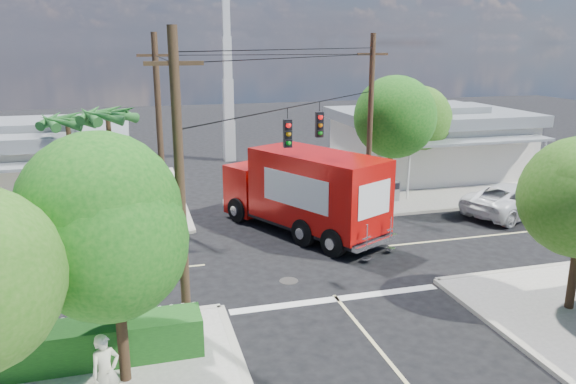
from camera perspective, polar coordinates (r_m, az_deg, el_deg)
name	(u,v)px	position (r m, az deg, el deg)	size (l,w,h in m)	color
ground	(301,255)	(23.46, 1.32, -6.41)	(120.00, 120.00, 0.00)	black
sidewalk_ne	(413,178)	(37.15, 12.58, 1.38)	(14.12, 14.12, 0.14)	gray
sidewalk_nw	(52,203)	(33.19, -22.81, -1.06)	(14.12, 14.12, 0.14)	gray
road_markings	(312,268)	(22.16, 2.44, -7.73)	(32.00, 32.00, 0.01)	beige
building_ne	(429,140)	(38.42, 14.16, 5.15)	(11.80, 10.20, 4.50)	silver
building_nw	(30,160)	(34.41, -24.72, 2.97)	(10.80, 10.20, 4.30)	beige
radio_tower	(228,84)	(41.58, -6.13, 10.84)	(0.80, 0.80, 17.00)	silver
tree_sw_front	(113,225)	(14.02, -17.32, -3.23)	(3.88, 3.78, 6.03)	#422D1C
tree_ne_front	(393,115)	(31.05, 10.60, 7.69)	(4.21, 4.14, 6.66)	#422D1C
tree_ne_back	(416,119)	(34.25, 12.88, 7.25)	(3.77, 3.66, 5.82)	#422D1C
palm_nw_front	(108,118)	(28.64, -17.84, 7.20)	(3.01, 3.08, 5.59)	#422D1C
palm_nw_back	(67,123)	(30.31, -21.50, 6.56)	(3.01, 3.08, 5.19)	#422D1C
utility_poles	(254,139)	(23.33, -3.50, 5.37)	(12.00, 10.68, 9.00)	#473321
picket_fence	(95,329)	(17.25, -18.98, -13.03)	(5.94, 0.06, 1.00)	silver
hedge_sw	(86,344)	(16.56, -19.83, -14.31)	(6.20, 1.20, 1.10)	#184417
vending_boxes	(382,191)	(31.02, 9.52, 0.06)	(1.90, 0.50, 1.10)	#AD1811
delivery_truck	(304,192)	(25.60, 1.68, 0.02)	(6.37, 9.09, 3.85)	black
parked_car	(514,199)	(30.82, 21.96, -0.69)	(2.71, 5.87, 1.63)	silver
pedestrian	(106,373)	(14.38, -18.04, -17.04)	(0.70, 0.46, 1.90)	beige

